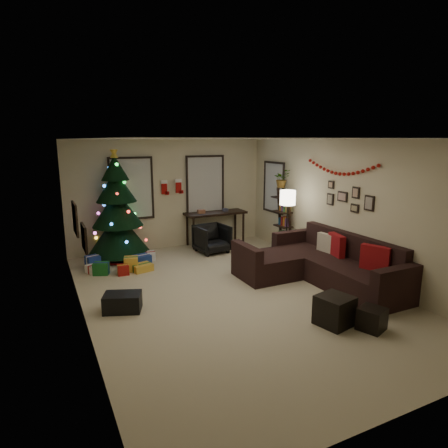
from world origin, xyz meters
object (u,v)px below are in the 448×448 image
at_px(christmas_tree, 117,213).
at_px(desk_chair, 212,239).
at_px(sofa, 320,266).
at_px(desk, 215,216).
at_px(bookshelf, 284,222).

relative_size(christmas_tree, desk_chair, 3.75).
height_order(christmas_tree, desk_chair, christmas_tree).
bearing_deg(sofa, desk_chair, 111.83).
xyz_separation_m(christmas_tree, desk, (2.51, 0.13, -0.31)).
xyz_separation_m(christmas_tree, sofa, (3.19, -3.21, -0.76)).
distance_m(desk_chair, bookshelf, 1.78).
distance_m(sofa, bookshelf, 2.05).
relative_size(christmas_tree, bookshelf, 1.64).
xyz_separation_m(christmas_tree, desk_chair, (2.12, -0.52, -0.72)).
bearing_deg(desk_chair, desk, 52.32).
height_order(sofa, bookshelf, bookshelf).
bearing_deg(christmas_tree, desk_chair, -13.81).
bearing_deg(christmas_tree, desk, 2.97).
bearing_deg(bookshelf, sofa, -104.11).
relative_size(desk_chair, bookshelf, 0.44).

